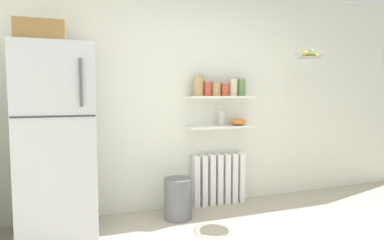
{
  "coord_description": "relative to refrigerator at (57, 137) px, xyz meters",
  "views": [
    {
      "loc": [
        -1.35,
        -1.58,
        1.32
      ],
      "look_at": [
        -0.2,
        1.6,
        1.05
      ],
      "focal_mm": 30.49,
      "sensor_mm": 36.0,
      "label": 1
    }
  ],
  "objects": [
    {
      "name": "storage_jar_4",
      "position": [
        1.94,
        0.23,
        0.48
      ],
      "size": [
        0.09,
        0.09,
        0.22
      ],
      "color": "beige",
      "rests_on": "wall_shelf_upper"
    },
    {
      "name": "storage_jar_5",
      "position": [
        2.05,
        0.23,
        0.48
      ],
      "size": [
        0.09,
        0.09,
        0.22
      ],
      "color": "#5B7F4C",
      "rests_on": "wall_shelf_upper"
    },
    {
      "name": "radiator",
      "position": [
        1.77,
        0.26,
        -0.62
      ],
      "size": [
        0.66,
        0.12,
        0.6
      ],
      "color": "white",
      "rests_on": "ground_plane"
    },
    {
      "name": "storage_jar_1",
      "position": [
        1.6,
        0.23,
        0.46
      ],
      "size": [
        0.09,
        0.09,
        0.18
      ],
      "color": "#C64C38",
      "rests_on": "wall_shelf_upper"
    },
    {
      "name": "hanging_fruit_basket",
      "position": [
        2.78,
        -0.06,
        0.86
      ],
      "size": [
        0.34,
        0.34,
        0.1
      ],
      "color": "#B2B2B7"
    },
    {
      "name": "storage_jar_0",
      "position": [
        1.49,
        0.23,
        0.49
      ],
      "size": [
        0.11,
        0.11,
        0.24
      ],
      "color": "tan",
      "rests_on": "wall_shelf_upper"
    },
    {
      "name": "shelf_bowl",
      "position": [
        2.01,
        0.23,
        0.06
      ],
      "size": [
        0.18,
        0.18,
        0.08
      ],
      "primitive_type": "ellipsoid",
      "color": "orange",
      "rests_on": "wall_shelf_lower"
    },
    {
      "name": "storage_jar_3",
      "position": [
        1.83,
        0.23,
        0.45
      ],
      "size": [
        0.09,
        0.09,
        0.16
      ],
      "color": "#C64C38",
      "rests_on": "wall_shelf_upper"
    },
    {
      "name": "storage_jar_2",
      "position": [
        1.72,
        0.23,
        0.46
      ],
      "size": [
        0.1,
        0.1,
        0.17
      ],
      "color": "tan",
      "rests_on": "wall_shelf_upper"
    },
    {
      "name": "wall_shelf_lower",
      "position": [
        1.77,
        0.23,
        0.01
      ],
      "size": [
        0.8,
        0.22,
        0.02
      ],
      "primitive_type": "cube",
      "color": "white"
    },
    {
      "name": "trash_bin",
      "position": [
        1.17,
        -0.02,
        -0.71
      ],
      "size": [
        0.29,
        0.29,
        0.43
      ],
      "primitive_type": "cylinder",
      "color": "slate",
      "rests_on": "ground_plane"
    },
    {
      "name": "back_wall",
      "position": [
        1.51,
        0.39,
        0.38
      ],
      "size": [
        7.04,
        0.1,
        2.6
      ],
      "primitive_type": "cube",
      "color": "silver",
      "rests_on": "ground_plane"
    },
    {
      "name": "wall_shelf_upper",
      "position": [
        1.77,
        0.23,
        0.36
      ],
      "size": [
        0.8,
        0.22,
        0.02
      ],
      "primitive_type": "cube",
      "color": "white"
    },
    {
      "name": "vase",
      "position": [
        1.79,
        0.23,
        0.11
      ],
      "size": [
        0.08,
        0.08,
        0.18
      ],
      "primitive_type": "cylinder",
      "color": "#B2ADA8",
      "rests_on": "wall_shelf_lower"
    },
    {
      "name": "refrigerator",
      "position": [
        0.0,
        0.0,
        0.0
      ],
      "size": [
        0.67,
        0.71,
        1.95
      ],
      "color": "#B7BABF",
      "rests_on": "ground_plane"
    }
  ]
}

